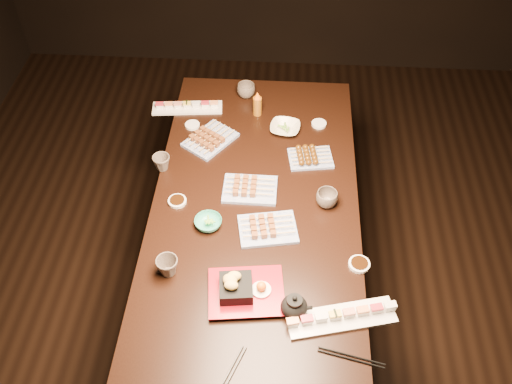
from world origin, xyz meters
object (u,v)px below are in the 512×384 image
(sushi_platter_near, at_px, (342,315))
(teacup_far_right, at_px, (246,90))
(teacup_near_left, at_px, (168,266))
(condiment_bottle, at_px, (257,103))
(sushi_platter_far, at_px, (187,106))
(yakitori_plate_center, at_px, (250,186))
(dining_table, at_px, (255,255))
(teapot, at_px, (294,305))
(teacup_mid_right, at_px, (327,199))
(edamame_bowl_green, at_px, (208,223))
(teacup_far_left, at_px, (162,163))
(edamame_bowl_cream, at_px, (285,128))
(tempura_tray, at_px, (246,287))
(yakitori_plate_right, at_px, (268,226))
(yakitori_plate_left, at_px, (210,136))

(sushi_platter_near, xyz_separation_m, teacup_far_right, (-0.45, 1.31, 0.01))
(teacup_near_left, xyz_separation_m, condiment_bottle, (0.29, 1.00, 0.03))
(sushi_platter_far, bearing_deg, yakitori_plate_center, 117.40)
(dining_table, height_order, condiment_bottle, condiment_bottle)
(dining_table, xyz_separation_m, teapot, (0.18, -0.53, 0.43))
(teacup_mid_right, bearing_deg, edamame_bowl_green, -163.03)
(teacup_near_left, height_order, condiment_bottle, condiment_bottle)
(teacup_near_left, distance_m, teacup_far_left, 0.59)
(edamame_bowl_cream, relative_size, teacup_mid_right, 1.54)
(tempura_tray, distance_m, teacup_far_right, 1.23)
(teacup_near_left, bearing_deg, teacup_mid_right, 32.62)
(yakitori_plate_right, xyz_separation_m, condiment_bottle, (-0.09, 0.76, 0.04))
(edamame_bowl_green, xyz_separation_m, teapot, (0.37, -0.40, 0.03))
(condiment_bottle, bearing_deg, edamame_bowl_cream, -40.67)
(tempura_tray, relative_size, condiment_bottle, 2.10)
(teacup_near_left, distance_m, teapot, 0.51)
(edamame_bowl_cream, xyz_separation_m, tempura_tray, (-0.12, -0.96, 0.03))
(edamame_bowl_cream, height_order, teacup_mid_right, teacup_mid_right)
(edamame_bowl_green, relative_size, tempura_tray, 0.41)
(yakitori_plate_left, relative_size, condiment_bottle, 1.76)
(dining_table, xyz_separation_m, sushi_platter_near, (0.35, -0.55, 0.40))
(dining_table, bearing_deg, teacup_near_left, -141.00)
(teacup_mid_right, bearing_deg, yakitori_plate_right, -146.71)
(yakitori_plate_left, xyz_separation_m, edamame_bowl_cream, (0.36, 0.10, -0.01))
(sushi_platter_far, relative_size, yakitori_plate_left, 1.49)
(edamame_bowl_green, bearing_deg, tempura_tray, -60.77)
(dining_table, height_order, teapot, teapot)
(edamame_bowl_green, relative_size, teacup_near_left, 1.33)
(dining_table, bearing_deg, sushi_platter_far, 110.14)
(teacup_far_left, xyz_separation_m, teapot, (0.62, -0.72, 0.01))
(sushi_platter_near, bearing_deg, edamame_bowl_cream, 88.76)
(edamame_bowl_green, height_order, teacup_far_right, teacup_far_right)
(yakitori_plate_left, distance_m, tempura_tray, 0.89)
(sushi_platter_near, xyz_separation_m, yakitori_plate_left, (-0.60, 0.94, 0.01))
(dining_table, relative_size, teacup_far_right, 19.21)
(sushi_platter_near, relative_size, condiment_bottle, 2.96)
(yakitori_plate_center, bearing_deg, yakitori_plate_left, 124.77)
(teacup_near_left, bearing_deg, tempura_tray, -14.64)
(edamame_bowl_cream, bearing_deg, teacup_far_left, -151.75)
(tempura_tray, distance_m, teapot, 0.19)
(teacup_far_right, bearing_deg, tempura_tray, -85.70)
(teacup_far_right, bearing_deg, edamame_bowl_green, -95.90)
(dining_table, height_order, teacup_near_left, teacup_near_left)
(edamame_bowl_cream, bearing_deg, yakitori_plate_center, -109.23)
(sushi_platter_near, height_order, condiment_bottle, condiment_bottle)
(tempura_tray, relative_size, teacup_far_left, 3.55)
(sushi_platter_near, relative_size, teacup_far_right, 4.29)
(yakitori_plate_left, xyz_separation_m, teacup_mid_right, (0.55, -0.38, 0.01))
(yakitori_plate_right, relative_size, edamame_bowl_green, 2.07)
(sushi_platter_far, height_order, edamame_bowl_cream, sushi_platter_far)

